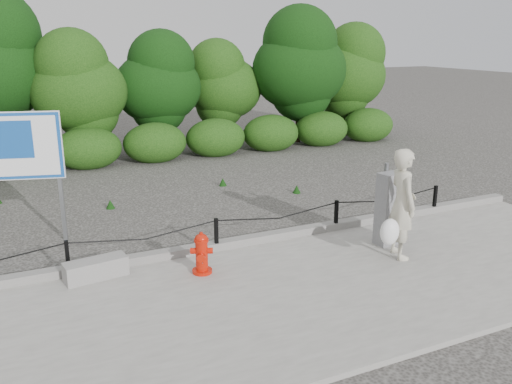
{
  "coord_description": "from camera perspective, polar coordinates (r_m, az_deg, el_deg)",
  "views": [
    {
      "loc": [
        -3.17,
        -8.38,
        3.76
      ],
      "look_at": [
        0.87,
        0.2,
        1.0
      ],
      "focal_mm": 38.0,
      "sensor_mm": 36.0,
      "label": 1
    }
  ],
  "objects": [
    {
      "name": "concrete_block",
      "position": [
        8.92,
        -16.5,
        -7.76
      ],
      "size": [
        1.0,
        0.47,
        0.31
      ],
      "primitive_type": "cube",
      "rotation": [
        0.0,
        0.0,
        0.14
      ],
      "color": "gray",
      "rests_on": "sidewalk"
    },
    {
      "name": "curb",
      "position": [
        9.7,
        -4.28,
        -5.66
      ],
      "size": [
        14.0,
        0.22,
        0.14
      ],
      "primitive_type": "cube",
      "color": "slate",
      "rests_on": "sidewalk"
    },
    {
      "name": "utility_cabinet",
      "position": [
        10.06,
        13.94,
        -1.68
      ],
      "size": [
        0.53,
        0.39,
        1.47
      ],
      "rotation": [
        0.0,
        0.0,
        0.11
      ],
      "color": "gray",
      "rests_on": "sidewalk"
    },
    {
      "name": "sidewalk",
      "position": [
        8.04,
        1.11,
        -11.35
      ],
      "size": [
        14.0,
        4.0,
        0.08
      ],
      "primitive_type": "cube",
      "color": "gray",
      "rests_on": "ground"
    },
    {
      "name": "advertising_sign",
      "position": [
        10.62,
        -23.74,
        3.87
      ],
      "size": [
        1.5,
        0.49,
        2.46
      ],
      "rotation": [
        0.0,
        0.0,
        -0.27
      ],
      "color": "slate",
      "rests_on": "ground"
    },
    {
      "name": "treeline",
      "position": [
        17.77,
        -13.62,
        11.86
      ],
      "size": [
        20.21,
        3.89,
        4.99
      ],
      "color": "black",
      "rests_on": "ground"
    },
    {
      "name": "ground",
      "position": [
        9.71,
        -4.15,
        -6.58
      ],
      "size": [
        90.0,
        90.0,
        0.0
      ],
      "primitive_type": "plane",
      "color": "#2D2B28",
      "rests_on": "ground"
    },
    {
      "name": "chain_barrier",
      "position": [
        9.55,
        -4.21,
        -4.06
      ],
      "size": [
        10.06,
        0.06,
        0.6
      ],
      "color": "black",
      "rests_on": "sidewalk"
    },
    {
      "name": "pedestrian",
      "position": [
        9.42,
        15.06,
        -1.38
      ],
      "size": [
        0.83,
        0.79,
        1.89
      ],
      "rotation": [
        0.0,
        0.0,
        1.3
      ],
      "color": "beige",
      "rests_on": "sidewalk"
    },
    {
      "name": "fire_hydrant",
      "position": [
        8.71,
        -5.74,
        -6.48
      ],
      "size": [
        0.42,
        0.42,
        0.69
      ],
      "rotation": [
        0.0,
        0.0,
        -0.41
      ],
      "color": "red",
      "rests_on": "sidewalk"
    }
  ]
}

